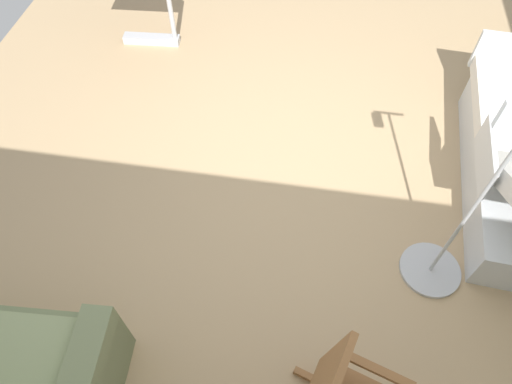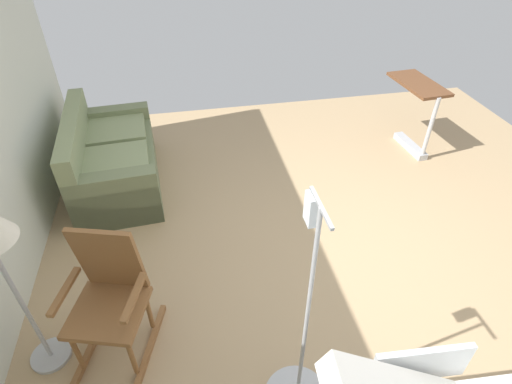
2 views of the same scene
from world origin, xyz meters
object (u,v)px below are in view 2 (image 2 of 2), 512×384
iv_pole (299,379)px  overbed_table (417,109)px  couch (113,161)px  rocking_chair (110,298)px

iv_pole → overbed_table: bearing=-38.9°
couch → overbed_table: bearing=-88.2°
rocking_chair → couch: bearing=5.1°
couch → rocking_chair: rocking_chair is taller
couch → rocking_chair: (-2.07, -0.19, 0.20)m
rocking_chair → iv_pole: size_ratio=0.62×
couch → overbed_table: size_ratio=1.93×
rocking_chair → iv_pole: (-0.67, -1.16, -0.25)m
couch → iv_pole: iv_pole is taller
couch → overbed_table: couch is taller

